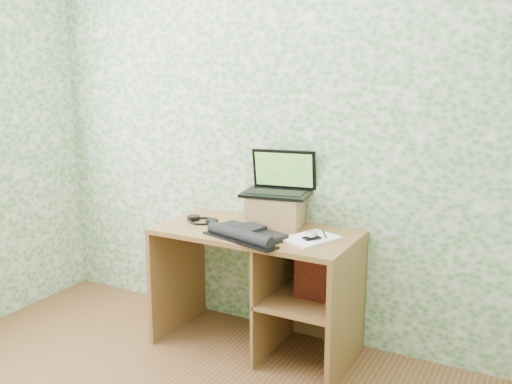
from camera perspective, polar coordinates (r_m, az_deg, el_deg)
The scene contains 10 objects.
wall_back at distance 3.57m, azimuth 2.36°, elevation 5.94°, with size 3.50×3.50×0.00m, color silver.
desk at distance 3.48m, azimuth 1.37°, elevation -8.11°, with size 1.20×0.60×0.75m.
riser at distance 3.48m, azimuth 2.01°, elevation -1.85°, with size 0.32×0.26×0.19m, color olive.
laptop at distance 3.48m, azimuth 2.34°, elevation 0.82°, with size 0.44×0.35×0.27m.
keyboard at distance 3.25m, azimuth -1.05°, elevation -4.19°, with size 0.52×0.38×0.07m.
headphones at distance 3.59m, azimuth -5.36°, elevation -2.85°, with size 0.23×0.18×0.03m.
notepad at distance 3.23m, azimuth 5.46°, elevation -4.68°, with size 0.21×0.30×0.01m, color white.
mouse at distance 3.20m, azimuth 5.60°, elevation -4.39°, with size 0.06×0.10×0.03m, color silver.
pen at distance 3.28m, azimuth 6.88°, elevation -4.21°, with size 0.01×0.01×0.14m, color black.
red_box at distance 3.32m, azimuth 6.07°, elevation -8.24°, with size 0.24×0.08×0.29m, color maroon.
Camera 1 is at (1.55, -1.44, 1.71)m, focal length 40.00 mm.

